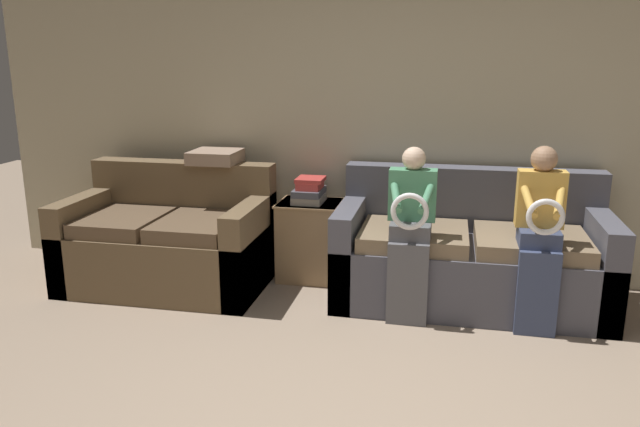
{
  "coord_description": "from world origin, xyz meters",
  "views": [
    {
      "loc": [
        0.31,
        -2.37,
        1.8
      ],
      "look_at": [
        -0.51,
        1.56,
        0.76
      ],
      "focal_mm": 35.0,
      "sensor_mm": 36.0,
      "label": 1
    }
  ],
  "objects_px": {
    "couch_main": "(470,257)",
    "book_stack": "(309,191)",
    "couch_side": "(169,243)",
    "throw_pillow": "(215,157)",
    "child_left_seated": "(411,227)",
    "child_right_seated": "(540,231)",
    "side_shelf": "(310,239)"
  },
  "relations": [
    {
      "from": "child_left_seated",
      "to": "side_shelf",
      "type": "height_order",
      "value": "child_left_seated"
    },
    {
      "from": "child_right_seated",
      "to": "side_shelf",
      "type": "distance_m",
      "value": 1.82
    },
    {
      "from": "side_shelf",
      "to": "book_stack",
      "type": "xyz_separation_m",
      "value": [
        -0.0,
        -0.0,
        0.4
      ]
    },
    {
      "from": "side_shelf",
      "to": "throw_pillow",
      "type": "bearing_deg",
      "value": -176.99
    },
    {
      "from": "couch_main",
      "to": "child_right_seated",
      "type": "relative_size",
      "value": 1.59
    },
    {
      "from": "child_left_seated",
      "to": "book_stack",
      "type": "xyz_separation_m",
      "value": [
        -0.85,
        0.62,
        0.08
      ]
    },
    {
      "from": "child_right_seated",
      "to": "throw_pillow",
      "type": "xyz_separation_m",
      "value": [
        -2.45,
        0.58,
        0.32
      ]
    },
    {
      "from": "child_left_seated",
      "to": "child_right_seated",
      "type": "bearing_deg",
      "value": 0.3
    },
    {
      "from": "throw_pillow",
      "to": "child_right_seated",
      "type": "bearing_deg",
      "value": -13.35
    },
    {
      "from": "couch_main",
      "to": "book_stack",
      "type": "xyz_separation_m",
      "value": [
        -1.26,
        0.23,
        0.39
      ]
    },
    {
      "from": "child_left_seated",
      "to": "book_stack",
      "type": "bearing_deg",
      "value": 143.57
    },
    {
      "from": "book_stack",
      "to": "couch_side",
      "type": "bearing_deg",
      "value": -160.92
    },
    {
      "from": "child_right_seated",
      "to": "book_stack",
      "type": "distance_m",
      "value": 1.79
    },
    {
      "from": "couch_side",
      "to": "child_left_seated",
      "type": "relative_size",
      "value": 1.29
    },
    {
      "from": "couch_side",
      "to": "book_stack",
      "type": "bearing_deg",
      "value": 19.08
    },
    {
      "from": "couch_side",
      "to": "book_stack",
      "type": "xyz_separation_m",
      "value": [
        1.06,
        0.37,
        0.39
      ]
    },
    {
      "from": "side_shelf",
      "to": "book_stack",
      "type": "bearing_deg",
      "value": -146.69
    },
    {
      "from": "book_stack",
      "to": "throw_pillow",
      "type": "distance_m",
      "value": 0.81
    },
    {
      "from": "couch_main",
      "to": "child_right_seated",
      "type": "height_order",
      "value": "child_right_seated"
    },
    {
      "from": "couch_side",
      "to": "side_shelf",
      "type": "bearing_deg",
      "value": 19.13
    },
    {
      "from": "couch_side",
      "to": "book_stack",
      "type": "distance_m",
      "value": 1.18
    },
    {
      "from": "couch_side",
      "to": "child_right_seated",
      "type": "distance_m",
      "value": 2.77
    },
    {
      "from": "couch_main",
      "to": "throw_pillow",
      "type": "distance_m",
      "value": 2.14
    },
    {
      "from": "couch_main",
      "to": "side_shelf",
      "type": "xyz_separation_m",
      "value": [
        -1.26,
        0.23,
        -0.01
      ]
    },
    {
      "from": "child_left_seated",
      "to": "side_shelf",
      "type": "relative_size",
      "value": 1.86
    },
    {
      "from": "side_shelf",
      "to": "child_left_seated",
      "type": "bearing_deg",
      "value": -36.61
    },
    {
      "from": "couch_side",
      "to": "throw_pillow",
      "type": "xyz_separation_m",
      "value": [
        0.29,
        0.33,
        0.65
      ]
    },
    {
      "from": "side_shelf",
      "to": "throw_pillow",
      "type": "relative_size",
      "value": 1.69
    },
    {
      "from": "throw_pillow",
      "to": "couch_main",
      "type": "bearing_deg",
      "value": -5.36
    },
    {
      "from": "side_shelf",
      "to": "throw_pillow",
      "type": "xyz_separation_m",
      "value": [
        -0.77,
        -0.04,
        0.66
      ]
    },
    {
      "from": "couch_side",
      "to": "side_shelf",
      "type": "relative_size",
      "value": 2.4
    },
    {
      "from": "couch_side",
      "to": "child_right_seated",
      "type": "xyz_separation_m",
      "value": [
        2.74,
        -0.25,
        0.33
      ]
    }
  ]
}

